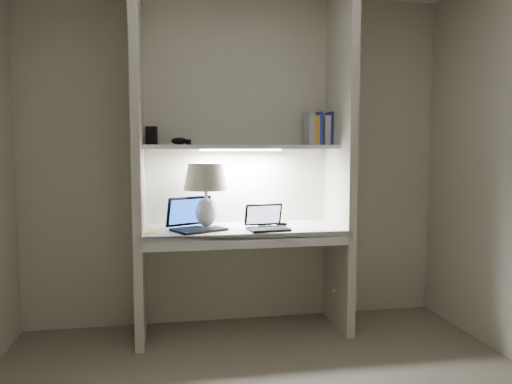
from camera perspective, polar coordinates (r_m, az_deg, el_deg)
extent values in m
cube|color=beige|center=(3.84, -2.15, 3.68)|extent=(3.20, 0.01, 2.50)
cube|color=beige|center=(3.53, -13.35, 3.42)|extent=(0.06, 0.55, 2.50)
cube|color=beige|center=(3.74, 9.61, 3.58)|extent=(0.06, 0.55, 2.50)
cube|color=white|center=(3.61, -1.50, -4.38)|extent=(1.40, 0.55, 0.04)
cube|color=silver|center=(3.36, -0.82, -5.61)|extent=(1.46, 0.03, 0.10)
cube|color=silver|center=(3.66, -1.75, 5.18)|extent=(1.40, 0.36, 0.03)
cube|color=white|center=(3.66, -1.75, 4.83)|extent=(0.60, 0.04, 0.02)
cylinder|color=white|center=(3.58, -5.70, -3.99)|extent=(0.12, 0.12, 0.02)
ellipsoid|color=white|center=(3.57, -5.71, -2.31)|extent=(0.16, 0.16, 0.20)
cylinder|color=white|center=(3.55, -5.73, -0.44)|extent=(0.03, 0.03, 0.08)
sphere|color=#FFD899|center=(3.55, -5.74, 0.92)|extent=(0.05, 0.05, 0.05)
cube|color=black|center=(3.48, -6.53, -4.28)|extent=(0.41, 0.36, 0.02)
cube|color=black|center=(3.48, -6.53, -4.13)|extent=(0.33, 0.28, 0.00)
cube|color=black|center=(3.59, -7.70, -2.17)|extent=(0.33, 0.21, 0.21)
cube|color=blue|center=(3.59, -7.64, -2.18)|extent=(0.29, 0.17, 0.17)
cube|color=black|center=(3.48, 1.42, -4.26)|extent=(0.29, 0.22, 0.02)
cube|color=black|center=(3.48, 1.42, -4.11)|extent=(0.25, 0.16, 0.00)
cube|color=black|center=(3.58, 0.84, -2.59)|extent=(0.28, 0.09, 0.16)
cube|color=silver|center=(3.57, 0.87, -2.61)|extent=(0.24, 0.07, 0.13)
cube|color=silver|center=(3.85, 0.82, -2.40)|extent=(0.11, 0.09, 0.14)
ellipsoid|color=black|center=(3.65, 2.97, -3.73)|extent=(0.10, 0.07, 0.03)
torus|color=black|center=(3.65, 1.12, -3.86)|extent=(0.12, 0.12, 0.01)
cube|color=gold|center=(3.46, -11.78, -4.55)|extent=(0.10, 0.10, 0.00)
cube|color=white|center=(3.88, 8.87, 6.96)|extent=(0.04, 0.16, 0.22)
cube|color=navy|center=(3.88, 8.42, 7.17)|extent=(0.05, 0.16, 0.25)
cube|color=silver|center=(3.86, 7.85, 6.98)|extent=(0.05, 0.16, 0.22)
cube|color=#2733AB|center=(3.85, 7.14, 7.20)|extent=(0.03, 0.16, 0.25)
cube|color=orange|center=(3.84, 6.68, 7.01)|extent=(0.04, 0.16, 0.22)
cube|color=#AAAAAF|center=(3.83, 6.10, 7.23)|extent=(0.05, 0.16, 0.25)
cube|color=black|center=(3.72, -11.85, 6.32)|extent=(0.09, 0.07, 0.13)
ellipsoid|color=black|center=(3.70, -8.77, 5.78)|extent=(0.14, 0.12, 0.05)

